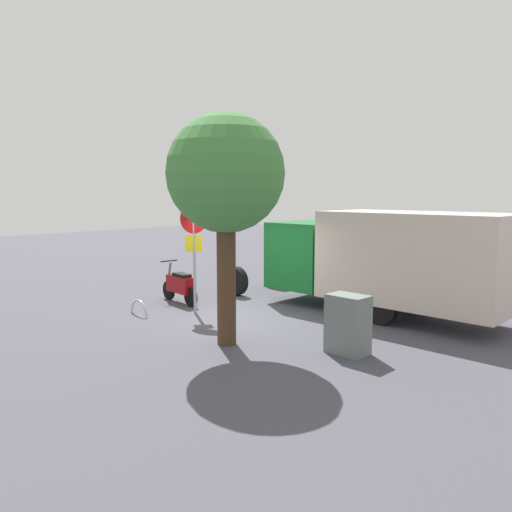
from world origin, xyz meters
name	(u,v)px	position (x,y,z in m)	size (l,w,h in m)	color
ground_plane	(241,317)	(0.00, 0.00, 0.00)	(60.00, 60.00, 0.00)	#484751
box_truck_near	(380,256)	(-2.52, -2.67, 1.54)	(8.37, 2.55, 2.72)	black
motorcycle	(180,286)	(2.44, -0.01, 0.52)	(1.80, 0.63, 1.20)	black
stop_sign	(194,241)	(1.18, 0.55, 1.93)	(0.71, 0.33, 2.90)	#9E9EA3
street_tree	(226,176)	(-1.41, 1.94, 3.53)	(2.45, 2.45, 4.82)	#47301E
utility_cabinet	(348,324)	(-3.68, 0.80, 0.59)	(0.80, 0.53, 1.19)	slate
bike_rack_hoop	(139,315)	(2.11, 1.67, 0.00)	(0.85, 0.85, 0.05)	#B7B7BC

